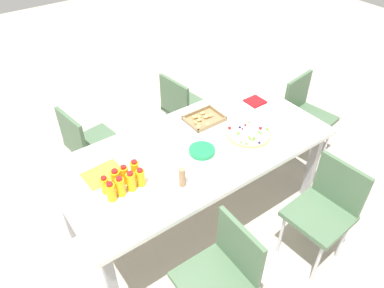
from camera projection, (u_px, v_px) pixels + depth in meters
ground_plane at (195, 213)px, 3.20m from camera, size 12.00×12.00×0.00m
party_table at (196, 153)px, 2.77m from camera, size 2.04×0.96×0.74m
chair_far_left at (88, 142)px, 3.16m from camera, size 0.45×0.45×0.83m
chair_far_right at (184, 107)px, 3.58m from camera, size 0.45×0.45×0.83m
chair_end at (305, 112)px, 3.52m from camera, size 0.45×0.45×0.83m
chair_near_left at (223, 271)px, 2.21m from camera, size 0.41×0.41×0.83m
chair_near_right at (326, 206)px, 2.60m from camera, size 0.43×0.43×0.83m
juice_bottle_0 at (111, 192)px, 2.29m from camera, size 0.06×0.06×0.14m
juice_bottle_1 at (120, 187)px, 2.32m from camera, size 0.06×0.06×0.15m
juice_bottle_2 at (131, 181)px, 2.36m from camera, size 0.06×0.06×0.15m
juice_bottle_3 at (141, 177)px, 2.39m from camera, size 0.06×0.06×0.14m
juice_bottle_4 at (105, 185)px, 2.34m from camera, size 0.05×0.05×0.13m
juice_bottle_5 at (116, 179)px, 2.37m from camera, size 0.06×0.06×0.15m
juice_bottle_6 at (125, 175)px, 2.41m from camera, size 0.06×0.06×0.14m
juice_bottle_7 at (135, 170)px, 2.44m from camera, size 0.06×0.06×0.15m
fruit_pizza at (248, 133)px, 2.84m from camera, size 0.35×0.35×0.05m
snack_tray at (204, 119)px, 2.98m from camera, size 0.29×0.23×0.04m
plate_stack at (202, 151)px, 2.68m from camera, size 0.19×0.19×0.03m
napkin_stack at (255, 101)px, 3.20m from camera, size 0.15×0.15×0.02m
cardboard_tube at (182, 177)px, 2.38m from camera, size 0.04×0.04×0.14m
paper_folder at (103, 174)px, 2.50m from camera, size 0.27×0.21×0.01m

